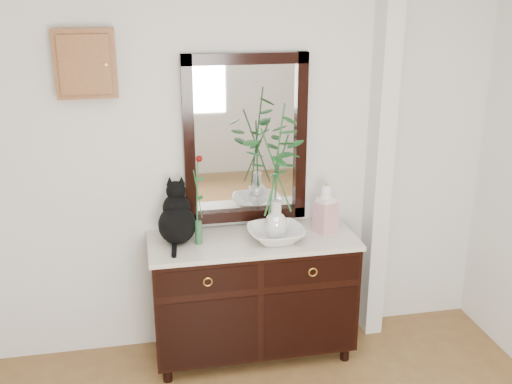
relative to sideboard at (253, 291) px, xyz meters
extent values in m
cube|color=silver|center=(-0.10, 0.25, 0.88)|extent=(3.60, 0.04, 2.70)
cube|color=silver|center=(0.90, 0.17, 0.88)|extent=(0.12, 0.20, 2.70)
cube|color=black|center=(0.00, 0.00, -0.01)|extent=(1.30, 0.50, 0.82)
cube|color=beige|center=(0.00, 0.00, 0.36)|extent=(1.33, 0.52, 0.03)
cube|color=black|center=(0.00, 0.24, 0.97)|extent=(0.80, 0.06, 1.10)
cube|color=white|center=(0.00, 0.25, 0.97)|extent=(0.66, 0.01, 0.96)
cube|color=brown|center=(-0.95, 0.21, 1.48)|extent=(0.35, 0.10, 0.40)
imported|color=silver|center=(0.14, -0.06, 0.42)|extent=(0.37, 0.37, 0.09)
camera|label=1|loc=(-0.67, -3.45, 1.90)|focal=42.00mm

